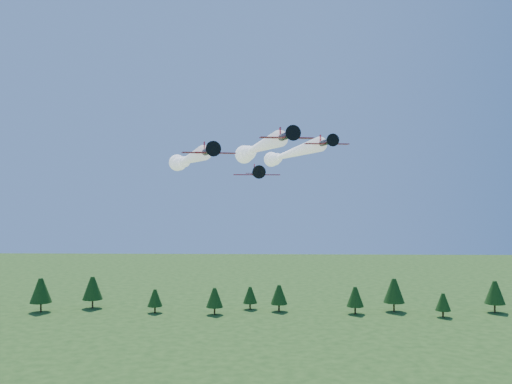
{
  "coord_description": "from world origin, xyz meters",
  "views": [
    {
      "loc": [
        0.43,
        -91.24,
        42.1
      ],
      "look_at": [
        -2.3,
        0.0,
        42.24
      ],
      "focal_mm": 40.0,
      "sensor_mm": 36.0,
      "label": 1
    }
  ],
  "objects_px": {
    "plane_right": "(287,155)",
    "plane_slot": "(256,173)",
    "plane_lead": "(256,148)",
    "plane_left": "(187,160)"
  },
  "relations": [
    {
      "from": "plane_lead",
      "to": "plane_slot",
      "type": "xyz_separation_m",
      "value": [
        0.21,
        -4.41,
        -4.64
      ]
    },
    {
      "from": "plane_right",
      "to": "plane_slot",
      "type": "distance_m",
      "value": 25.18
    },
    {
      "from": "plane_right",
      "to": "plane_slot",
      "type": "relative_size",
      "value": 6.16
    },
    {
      "from": "plane_right",
      "to": "plane_slot",
      "type": "xyz_separation_m",
      "value": [
        -5.88,
        -24.01,
        -4.79
      ]
    },
    {
      "from": "plane_right",
      "to": "plane_slot",
      "type": "bearing_deg",
      "value": -114.38
    },
    {
      "from": "plane_lead",
      "to": "plane_right",
      "type": "height_order",
      "value": "plane_right"
    },
    {
      "from": "plane_lead",
      "to": "plane_slot",
      "type": "height_order",
      "value": "plane_lead"
    },
    {
      "from": "plane_left",
      "to": "plane_slot",
      "type": "xyz_separation_m",
      "value": [
        14.27,
        -13.86,
        -3.11
      ]
    },
    {
      "from": "plane_lead",
      "to": "plane_left",
      "type": "bearing_deg",
      "value": 133.81
    },
    {
      "from": "plane_left",
      "to": "plane_slot",
      "type": "height_order",
      "value": "plane_left"
    }
  ]
}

